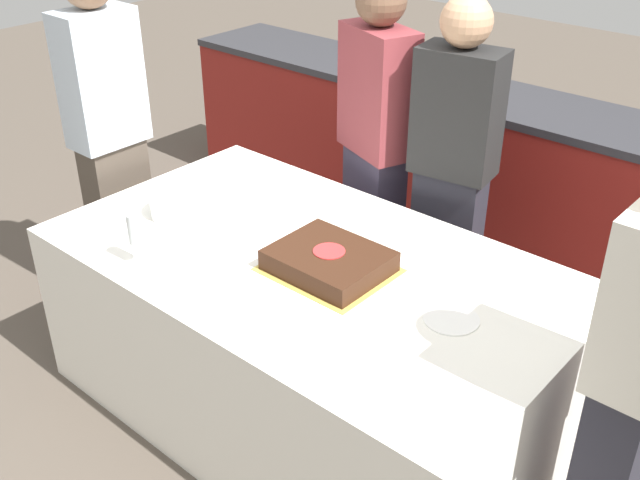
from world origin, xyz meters
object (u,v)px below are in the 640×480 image
(person_seated_right, at_px, (637,382))
(plate_stack, at_px, (179,205))
(person_cutting_cake, at_px, (452,175))
(person_seated_left, at_px, (110,137))
(wine_glass, at_px, (134,230))
(person_standing_back, at_px, (375,148))
(cake, at_px, (329,261))

(person_seated_right, bearing_deg, plate_stack, -87.21)
(person_cutting_cake, xyz_separation_m, person_seated_left, (-1.35, -0.80, 0.06))
(wine_glass, distance_m, person_standing_back, 1.25)
(person_seated_right, bearing_deg, person_seated_left, -90.00)
(cake, xyz_separation_m, person_cutting_cake, (0.00, 0.82, 0.06))
(plate_stack, height_order, person_seated_right, person_seated_right)
(wine_glass, distance_m, person_cutting_cake, 1.37)
(cake, height_order, person_seated_left, person_seated_left)
(plate_stack, distance_m, person_cutting_cake, 1.17)
(person_seated_right, distance_m, person_standing_back, 1.73)
(person_seated_left, height_order, person_seated_right, person_seated_left)
(person_cutting_cake, bearing_deg, person_standing_back, -8.26)
(cake, distance_m, wine_glass, 0.72)
(cake, bearing_deg, person_seated_right, 0.85)
(wine_glass, bearing_deg, person_seated_left, 150.29)
(wine_glass, xyz_separation_m, person_seated_right, (1.69, 0.44, -0.05))
(person_cutting_cake, height_order, person_seated_right, person_cutting_cake)
(cake, height_order, person_seated_right, person_seated_right)
(plate_stack, bearing_deg, person_standing_back, 68.97)
(cake, distance_m, person_seated_left, 1.35)
(person_cutting_cake, relative_size, person_seated_left, 0.94)
(plate_stack, bearing_deg, wine_glass, -61.99)
(wine_glass, bearing_deg, person_standing_back, 82.82)
(cake, height_order, wine_glass, wine_glass)
(wine_glass, height_order, person_cutting_cake, person_cutting_cake)
(person_cutting_cake, bearing_deg, person_seated_right, 136.02)
(person_seated_left, bearing_deg, person_seated_right, -90.00)
(person_seated_right, bearing_deg, person_standing_back, -117.63)
(plate_stack, relative_size, person_seated_left, 0.14)
(person_seated_right, bearing_deg, cake, -89.15)
(cake, relative_size, person_seated_right, 0.28)
(person_seated_left, bearing_deg, wine_glass, -119.71)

